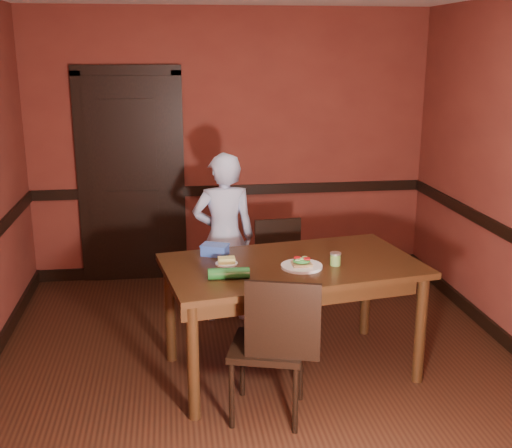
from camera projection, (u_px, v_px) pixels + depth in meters
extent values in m
cube|color=black|center=(262.00, 376.00, 4.66)|extent=(4.00, 4.50, 0.01)
cube|color=maroon|center=(231.00, 146.00, 6.46)|extent=(4.00, 0.02, 2.70)
cube|color=maroon|center=(359.00, 340.00, 2.15)|extent=(4.00, 0.02, 2.70)
cube|color=black|center=(231.00, 190.00, 6.56)|extent=(4.00, 0.03, 0.10)
cube|color=black|center=(232.00, 268.00, 6.78)|extent=(4.00, 0.03, 0.12)
cube|color=black|center=(132.00, 181.00, 6.37)|extent=(0.85, 0.04, 2.05)
cube|color=black|center=(83.00, 182.00, 6.33)|extent=(0.10, 0.06, 2.15)
cube|color=black|center=(179.00, 180.00, 6.45)|extent=(0.10, 0.06, 2.15)
cube|color=black|center=(126.00, 70.00, 6.11)|extent=(1.05, 0.06, 0.10)
cube|color=black|center=(291.00, 318.00, 4.64)|extent=(1.92, 1.28, 0.83)
imported|color=#ADBFE6|center=(224.00, 238.00, 5.49)|extent=(0.55, 0.37, 1.47)
cylinder|color=white|center=(302.00, 267.00, 4.43)|extent=(0.29, 0.29, 0.01)
cube|color=#A78051|center=(302.00, 264.00, 4.42)|extent=(0.13, 0.12, 0.02)
ellipsoid|color=green|center=(302.00, 261.00, 4.42)|extent=(0.12, 0.11, 0.03)
cylinder|color=#B81116|center=(297.00, 258.00, 4.43)|extent=(0.05, 0.05, 0.01)
cylinder|color=#B81116|center=(307.00, 259.00, 4.41)|extent=(0.05, 0.05, 0.01)
cylinder|color=#8CC374|center=(298.00, 260.00, 4.38)|extent=(0.04, 0.04, 0.01)
cylinder|color=#8CC374|center=(305.00, 257.00, 4.44)|extent=(0.04, 0.04, 0.01)
cylinder|color=#8CC374|center=(302.00, 258.00, 4.41)|extent=(0.04, 0.04, 0.01)
cylinder|color=#588038|center=(335.00, 260.00, 4.47)|extent=(0.07, 0.07, 0.08)
cylinder|color=#BBBAB4|center=(336.00, 253.00, 4.46)|extent=(0.08, 0.08, 0.01)
cylinder|color=white|center=(227.00, 263.00, 4.50)|extent=(0.16, 0.16, 0.01)
cube|color=#D7D068|center=(227.00, 260.00, 4.49)|extent=(0.12, 0.08, 0.04)
cube|color=#3257B5|center=(215.00, 250.00, 4.69)|extent=(0.21, 0.18, 0.07)
cube|color=#3257B5|center=(215.00, 245.00, 4.68)|extent=(0.23, 0.19, 0.01)
cylinder|color=#164919|center=(229.00, 273.00, 4.20)|extent=(0.28, 0.08, 0.08)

